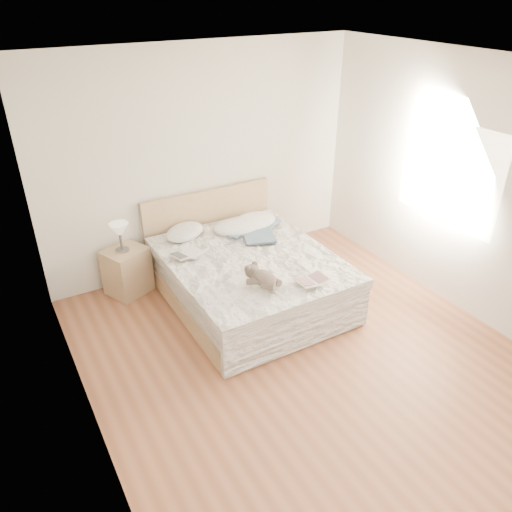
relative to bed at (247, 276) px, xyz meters
name	(u,v)px	position (x,y,z in m)	size (l,w,h in m)	color
floor	(305,357)	(0.00, -1.19, -0.31)	(4.00, 4.50, 0.00)	brown
ceiling	(323,68)	(0.00, -1.19, 2.39)	(4.00, 4.50, 0.00)	white
wall_back	(203,161)	(0.00, 1.06, 1.04)	(4.00, 0.02, 2.70)	beige
wall_left	(74,301)	(-2.00, -1.19, 1.04)	(0.02, 4.50, 2.70)	beige
wall_right	(471,191)	(2.00, -1.19, 1.04)	(0.02, 4.50, 2.70)	beige
window	(449,173)	(1.99, -0.89, 1.14)	(0.02, 1.30, 1.10)	white
bed	(247,276)	(0.00, 0.00, 0.00)	(1.72, 2.14, 1.00)	tan
nightstand	(127,271)	(-1.14, 0.83, -0.03)	(0.45, 0.40, 0.56)	tan
table_lamp	(120,231)	(-1.16, 0.82, 0.50)	(0.24, 0.24, 0.34)	#48433F
pillow_left	(185,232)	(-0.42, 0.76, 0.33)	(0.53, 0.37, 0.16)	silver
pillow_middle	(236,228)	(0.17, 0.56, 0.33)	(0.55, 0.38, 0.16)	white
pillow_right	(254,222)	(0.43, 0.59, 0.33)	(0.60, 0.42, 0.18)	white
blouse	(258,233)	(0.32, 0.31, 0.32)	(0.55, 0.59, 0.02)	#385065
photo_book	(186,255)	(-0.62, 0.25, 0.32)	(0.31, 0.22, 0.02)	silver
childrens_book	(312,281)	(0.26, -0.87, 0.32)	(0.33, 0.23, 0.02)	beige
teddy_bear	(264,284)	(-0.20, -0.72, 0.34)	(0.24, 0.34, 0.18)	brown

